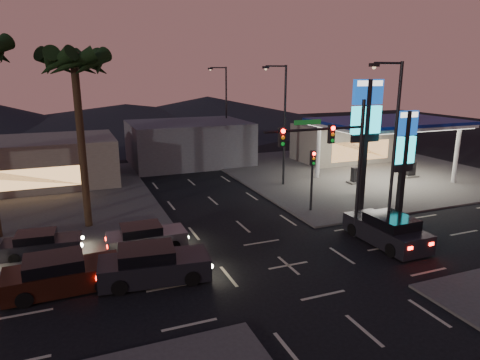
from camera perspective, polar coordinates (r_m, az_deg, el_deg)
name	(u,v)px	position (r m, az deg, el deg)	size (l,w,h in m)	color
ground	(288,265)	(22.05, 6.45, -11.26)	(140.00, 140.00, 0.00)	black
corner_lot_ne	(356,171)	(43.17, 15.17, 1.15)	(24.00, 24.00, 0.12)	#47443F
gas_station	(388,124)	(39.28, 19.15, 7.05)	(12.20, 8.20, 5.47)	silver
convenience_store	(344,143)	(47.93, 13.67, 4.87)	(10.00, 6.00, 4.00)	#726B5B
pylon_sign_tall	(366,120)	(29.40, 16.47, 7.67)	(2.20, 0.35, 9.00)	black
pylon_sign_short	(405,146)	(30.50, 21.11, 4.22)	(1.60, 0.35, 7.00)	black
traffic_signal_mast	(334,152)	(23.97, 12.49, 3.73)	(6.10, 0.39, 8.00)	black
pedestal_signal	(312,171)	(29.46, 9.62, 1.21)	(0.32, 0.39, 4.30)	black
streetlight_near	(392,142)	(24.98, 19.62, 4.79)	(2.14, 0.25, 10.00)	black
streetlight_mid	(283,119)	(35.67, 5.69, 8.14)	(2.14, 0.25, 10.00)	black
streetlight_far	(225,106)	(48.46, -2.07, 9.79)	(2.14, 0.25, 10.00)	black
palm_a	(75,72)	(26.94, -21.16, 13.24)	(4.41, 4.41, 10.86)	black
building_far_west	(16,164)	(40.37, -27.73, 1.93)	(16.00, 8.00, 4.00)	#726B5B
building_far_mid	(189,143)	(45.55, -6.87, 4.96)	(12.00, 9.00, 4.40)	#4C4C51
hill_right	(208,110)	(81.56, -4.32, 9.29)	(50.00, 50.00, 5.00)	black
hill_center	(126,116)	(78.39, -14.93, 8.29)	(60.00, 60.00, 4.00)	black
car_lane_a_front	(153,265)	(20.57, -11.54, -11.04)	(5.32, 2.68, 1.68)	black
car_lane_a_mid	(61,274)	(20.92, -22.72, -11.52)	(5.09, 2.26, 1.64)	black
car_lane_b_front	(146,238)	(24.12, -12.47, -7.53)	(4.37, 1.89, 1.41)	slate
car_lane_b_mid	(41,245)	(25.11, -24.98, -7.81)	(4.12, 1.98, 1.31)	black
suv_station	(387,230)	(25.60, 19.02, -6.35)	(2.31, 5.21, 1.72)	black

